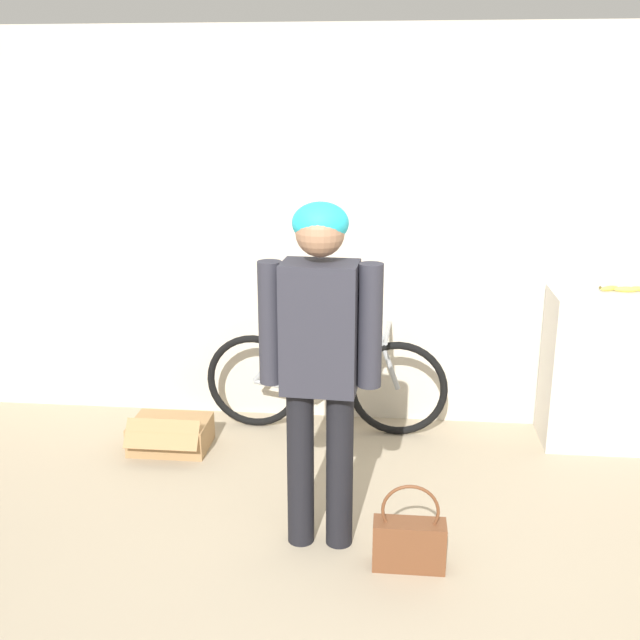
{
  "coord_description": "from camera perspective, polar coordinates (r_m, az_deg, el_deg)",
  "views": [
    {
      "loc": [
        0.07,
        -2.32,
        2.18
      ],
      "look_at": [
        -0.26,
        0.97,
        1.17
      ],
      "focal_mm": 42.0,
      "sensor_mm": 36.0,
      "label": 1
    }
  ],
  "objects": [
    {
      "name": "person",
      "position": [
        3.5,
        0.0,
        -1.96
      ],
      "size": [
        0.58,
        0.26,
        1.72
      ],
      "rotation": [
        0.0,
        0.0,
        -0.06
      ],
      "color": "black",
      "rests_on": "ground_plane"
    },
    {
      "name": "wall_back",
      "position": [
        4.95,
        4.8,
        6.57
      ],
      "size": [
        8.0,
        0.07,
        2.6
      ],
      "color": "beige",
      "rests_on": "ground_plane"
    },
    {
      "name": "cardboard_box",
      "position": [
        4.93,
        -11.31,
        -8.53
      ],
      "size": [
        0.49,
        0.41,
        0.25
      ],
      "color": "#A87F51",
      "rests_on": "ground_plane"
    },
    {
      "name": "banana",
      "position": [
        5.03,
        22.21,
        2.21
      ],
      "size": [
        0.33,
        0.09,
        0.04
      ],
      "color": "#EAD64C",
      "rests_on": "side_shelf"
    },
    {
      "name": "bicycle",
      "position": [
        4.98,
        0.37,
        -4.72
      ],
      "size": [
        1.61,
        0.46,
        0.72
      ],
      "rotation": [
        0.0,
        0.0,
        -0.04
      ],
      "color": "black",
      "rests_on": "ground_plane"
    },
    {
      "name": "handbag",
      "position": [
        3.73,
        6.81,
        -16.41
      ],
      "size": [
        0.35,
        0.13,
        0.44
      ],
      "color": "brown",
      "rests_on": "ground_plane"
    },
    {
      "name": "side_shelf",
      "position": [
        5.11,
        21.48,
        -3.58
      ],
      "size": [
        0.84,
        0.43,
        1.0
      ],
      "color": "beige",
      "rests_on": "ground_plane"
    }
  ]
}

